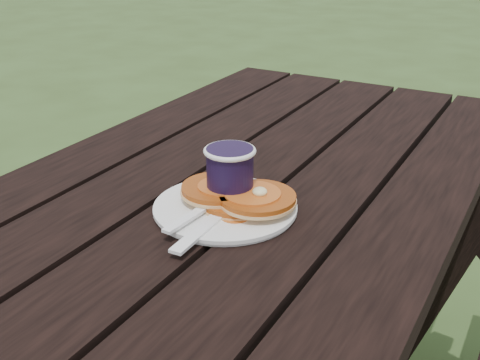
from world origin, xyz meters
The scene contains 5 objects.
plate centered at (0.04, 0.06, 0.76)m, with size 0.22×0.22×0.01m, color white.
pancake_stack centered at (0.06, 0.07, 0.77)m, with size 0.19×0.12×0.04m.
knife centered at (0.05, -0.01, 0.76)m, with size 0.02×0.18×0.01m, color white.
fork centered at (0.02, -0.01, 0.77)m, with size 0.03×0.16×0.01m, color white, non-canonical shape.
coffee_cup centered at (0.04, 0.08, 0.81)m, with size 0.08×0.08×0.10m.
Camera 1 is at (0.47, -0.66, 1.18)m, focal length 45.00 mm.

